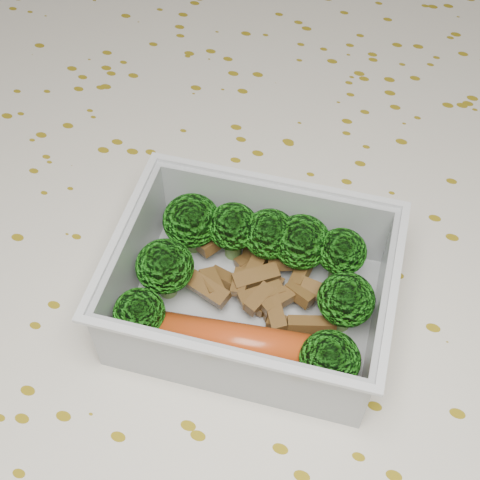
% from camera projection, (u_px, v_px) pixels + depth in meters
% --- Properties ---
extents(dining_table, '(1.40, 0.90, 0.75)m').
position_uv_depth(dining_table, '(240.00, 327.00, 0.55)').
color(dining_table, brown).
rests_on(dining_table, ground).
extents(tablecloth, '(1.46, 0.96, 0.19)m').
position_uv_depth(tablecloth, '(239.00, 294.00, 0.51)').
color(tablecloth, silver).
rests_on(tablecloth, dining_table).
extents(lunch_container, '(0.19, 0.15, 0.06)m').
position_uv_depth(lunch_container, '(252.00, 294.00, 0.43)').
color(lunch_container, silver).
rests_on(lunch_container, tablecloth).
extents(broccoli_florets, '(0.16, 0.12, 0.05)m').
position_uv_depth(broccoli_florets, '(256.00, 264.00, 0.43)').
color(broccoli_florets, '#608C3F').
rests_on(broccoli_florets, lunch_container).
extents(meat_pile, '(0.11, 0.07, 0.02)m').
position_uv_depth(meat_pile, '(262.00, 288.00, 0.44)').
color(meat_pile, brown).
rests_on(meat_pile, lunch_container).
extents(sausage, '(0.14, 0.05, 0.02)m').
position_uv_depth(sausage, '(243.00, 344.00, 0.41)').
color(sausage, '#B13D14').
rests_on(sausage, lunch_container).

